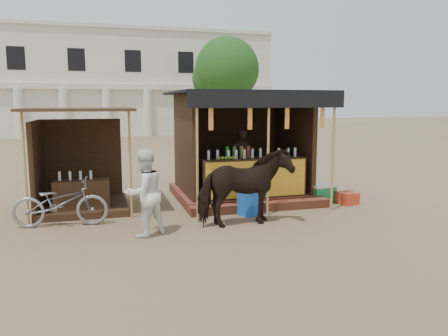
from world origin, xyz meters
TOP-DOWN VIEW (x-y plane):
  - ground at (0.00, 0.00)m, footprint 120.00×120.00m
  - main_stall at (1.00, 3.36)m, footprint 3.60×3.61m
  - secondary_stall at (-3.17, 3.24)m, footprint 2.40×2.40m
  - cow at (0.22, 0.85)m, footprint 1.96×1.04m
  - motorbike at (-3.39, 1.85)m, footprint 1.92×0.81m
  - bystander at (-1.80, 0.73)m, footprint 1.01×0.94m
  - blue_barrel at (0.62, 1.72)m, footprint 0.64×0.64m
  - red_crate at (3.30, 2.00)m, footprint 0.49×0.51m
  - cooler at (2.80, 2.38)m, footprint 0.71×0.54m
  - background_building at (-2.00, 29.94)m, footprint 26.00×7.45m
  - tree at (5.81, 22.14)m, footprint 4.50×4.40m

SIDE VIEW (x-z plane):
  - ground at x=0.00m, z-range 0.00..0.00m
  - red_crate at x=3.30m, z-range 0.00..0.30m
  - cooler at x=2.80m, z-range 0.00..0.46m
  - blue_barrel at x=0.62m, z-range 0.00..0.69m
  - motorbike at x=-3.39m, z-range 0.00..0.98m
  - cow at x=0.22m, z-range 0.00..1.59m
  - bystander at x=-1.80m, z-range 0.00..1.65m
  - secondary_stall at x=-3.17m, z-range -0.34..2.04m
  - main_stall at x=1.00m, z-range -0.37..2.41m
  - background_building at x=-2.00m, z-range -0.11..8.07m
  - tree at x=5.81m, z-range 1.13..8.13m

